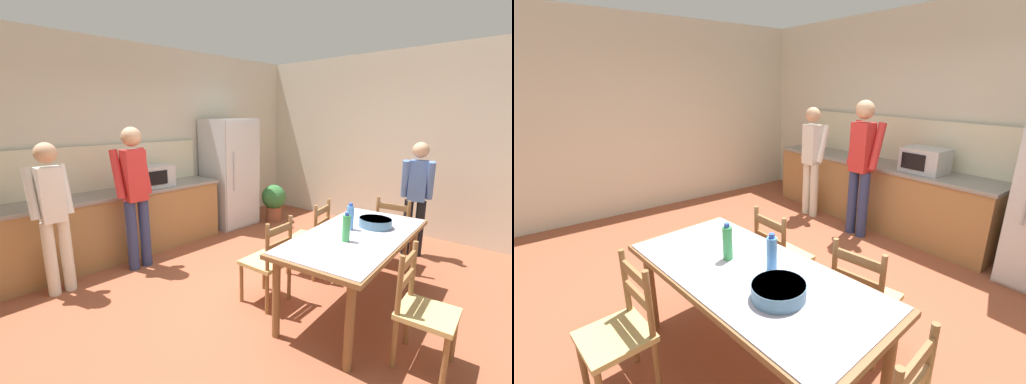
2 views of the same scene
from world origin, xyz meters
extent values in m
plane|color=brown|center=(0.00, 0.00, 0.00)|extent=(8.32, 8.32, 0.00)
cube|color=beige|center=(0.00, 2.66, 1.45)|extent=(6.52, 0.12, 2.90)
cube|color=beige|center=(3.26, 0.00, 1.45)|extent=(0.12, 5.20, 2.90)
cube|color=#9E7042|center=(-0.67, 2.23, 0.43)|extent=(3.29, 0.62, 0.85)
cube|color=gray|center=(-0.67, 2.23, 0.87)|extent=(3.33, 0.66, 0.04)
cube|color=#B7BCC1|center=(-1.41, 2.23, 0.88)|extent=(0.52, 0.38, 0.02)
cube|color=beige|center=(-0.67, 2.54, 1.19)|extent=(3.29, 0.03, 0.60)
cube|color=silver|center=(1.49, 2.20, 0.92)|extent=(0.79, 0.68, 1.84)
cube|color=silver|center=(1.49, 1.85, 0.92)|extent=(0.76, 0.02, 1.76)
cylinder|color=#A5AAB2|center=(1.25, 1.83, 1.01)|extent=(0.02, 0.02, 0.64)
cube|color=#B2B7BC|center=(0.05, 2.21, 1.04)|extent=(0.50, 0.38, 0.30)
cube|color=black|center=(0.00, 2.01, 1.04)|extent=(0.30, 0.01, 0.19)
cylinder|color=brown|center=(-0.33, -1.13, 0.36)|extent=(0.07, 0.07, 0.72)
cylinder|color=brown|center=(1.36, -0.97, 0.36)|extent=(0.07, 0.07, 0.72)
cylinder|color=brown|center=(-0.39, -0.48, 0.36)|extent=(0.07, 0.07, 0.72)
cylinder|color=brown|center=(1.30, -0.32, 0.36)|extent=(0.07, 0.07, 0.72)
cube|color=brown|center=(0.49, -0.73, 0.74)|extent=(1.97, 1.03, 0.04)
cube|color=#B7B2CC|center=(0.49, -0.73, 0.77)|extent=(1.89, 0.99, 0.01)
cylinder|color=green|center=(0.25, -0.75, 0.89)|extent=(0.07, 0.07, 0.24)
cylinder|color=#2D51B2|center=(0.25, -0.75, 1.03)|extent=(0.04, 0.04, 0.03)
cylinder|color=#4C8ED6|center=(0.57, -0.61, 0.89)|extent=(0.07, 0.07, 0.24)
cylinder|color=#2D51B2|center=(0.57, -0.61, 1.03)|extent=(0.04, 0.04, 0.03)
cylinder|color=slate|center=(0.82, -0.76, 0.82)|extent=(0.32, 0.32, 0.09)
cylinder|color=slate|center=(0.82, -0.76, 0.85)|extent=(0.31, 0.31, 0.02)
cylinder|color=olive|center=(0.99, 0.26, 0.21)|extent=(0.04, 0.04, 0.41)
cylinder|color=olive|center=(0.63, 0.20, 0.21)|extent=(0.04, 0.04, 0.41)
cylinder|color=olive|center=(1.05, -0.07, 0.21)|extent=(0.04, 0.04, 0.41)
cylinder|color=olive|center=(0.69, -0.13, 0.21)|extent=(0.04, 0.04, 0.41)
cube|color=tan|center=(0.84, 0.07, 0.43)|extent=(0.48, 0.46, 0.04)
cylinder|color=olive|center=(1.05, -0.07, 0.68)|extent=(0.04, 0.04, 0.46)
cylinder|color=olive|center=(0.69, -0.13, 0.68)|extent=(0.04, 0.04, 0.46)
cube|color=olive|center=(0.87, -0.10, 0.81)|extent=(0.36, 0.08, 0.07)
cube|color=olive|center=(0.87, -0.10, 0.66)|extent=(0.36, 0.08, 0.07)
cylinder|color=olive|center=(1.95, -0.77, 0.21)|extent=(0.04, 0.04, 0.41)
cylinder|color=olive|center=(1.91, -0.41, 0.21)|extent=(0.04, 0.04, 0.41)
cylinder|color=olive|center=(1.61, -0.81, 0.21)|extent=(0.04, 0.04, 0.41)
cylinder|color=olive|center=(1.57, -0.45, 0.21)|extent=(0.04, 0.04, 0.41)
cube|color=tan|center=(1.76, -0.61, 0.43)|extent=(0.45, 0.46, 0.04)
cylinder|color=olive|center=(1.61, -0.81, 0.68)|extent=(0.04, 0.04, 0.46)
cylinder|color=olive|center=(1.57, -0.45, 0.68)|extent=(0.04, 0.04, 0.46)
cube|color=olive|center=(1.59, -0.63, 0.81)|extent=(0.07, 0.36, 0.07)
cube|color=olive|center=(1.59, -0.63, 0.66)|extent=(0.07, 0.36, 0.07)
cylinder|color=olive|center=(0.16, 0.16, 0.21)|extent=(0.04, 0.04, 0.41)
cylinder|color=olive|center=(-0.20, 0.15, 0.21)|extent=(0.04, 0.04, 0.41)
cylinder|color=olive|center=(0.18, -0.18, 0.21)|extent=(0.04, 0.04, 0.41)
cylinder|color=olive|center=(-0.18, -0.19, 0.21)|extent=(0.04, 0.04, 0.41)
cube|color=tan|center=(-0.01, -0.01, 0.43)|extent=(0.44, 0.42, 0.04)
cylinder|color=olive|center=(0.18, -0.18, 0.68)|extent=(0.04, 0.04, 0.46)
cylinder|color=olive|center=(-0.18, -0.19, 0.68)|extent=(0.04, 0.04, 0.46)
cube|color=olive|center=(0.00, -0.18, 0.81)|extent=(0.36, 0.04, 0.07)
cube|color=olive|center=(0.00, -0.18, 0.66)|extent=(0.36, 0.04, 0.07)
cylinder|color=olive|center=(-0.03, -1.71, 0.21)|extent=(0.04, 0.04, 0.41)
cylinder|color=olive|center=(0.33, -1.67, 0.21)|extent=(0.04, 0.04, 0.41)
cylinder|color=olive|center=(-0.06, -1.37, 0.21)|extent=(0.04, 0.04, 0.41)
cylinder|color=olive|center=(0.29, -1.34, 0.21)|extent=(0.04, 0.04, 0.41)
cube|color=tan|center=(0.13, -1.52, 0.43)|extent=(0.46, 0.44, 0.04)
cylinder|color=olive|center=(-0.06, -1.37, 0.68)|extent=(0.04, 0.04, 0.46)
cylinder|color=olive|center=(0.29, -1.34, 0.68)|extent=(0.04, 0.04, 0.46)
cube|color=olive|center=(0.12, -1.35, 0.81)|extent=(0.36, 0.06, 0.07)
cube|color=olive|center=(0.12, -1.35, 0.66)|extent=(0.36, 0.06, 0.07)
cylinder|color=silver|center=(-1.49, 1.70, 0.40)|extent=(0.12, 0.12, 0.80)
cylinder|color=silver|center=(-1.33, 1.70, 0.40)|extent=(0.12, 0.12, 0.80)
cube|color=white|center=(-1.41, 1.70, 1.09)|extent=(0.23, 0.18, 0.57)
sphere|color=tan|center=(-1.41, 1.70, 1.52)|extent=(0.21, 0.21, 0.21)
cylinder|color=white|center=(-1.57, 1.76, 1.11)|extent=(0.09, 0.22, 0.54)
cylinder|color=white|center=(-1.25, 1.76, 1.11)|extent=(0.09, 0.22, 0.54)
cylinder|color=navy|center=(-0.59, 1.68, 0.44)|extent=(0.13, 0.13, 0.87)
cylinder|color=navy|center=(-0.42, 1.68, 0.44)|extent=(0.13, 0.13, 0.87)
cube|color=red|center=(-0.51, 1.68, 1.18)|extent=(0.24, 0.20, 0.62)
sphere|color=tan|center=(-0.51, 1.68, 1.64)|extent=(0.23, 0.23, 0.23)
cylinder|color=red|center=(-0.68, 1.75, 1.21)|extent=(0.10, 0.24, 0.59)
cylinder|color=red|center=(-0.34, 1.75, 1.21)|extent=(0.10, 0.24, 0.59)
cylinder|color=black|center=(2.31, -0.72, 0.38)|extent=(0.12, 0.12, 0.77)
cylinder|color=black|center=(2.26, -0.58, 0.38)|extent=(0.12, 0.12, 0.77)
cube|color=#5175BC|center=(2.28, -0.65, 1.04)|extent=(0.23, 0.26, 0.54)
sphere|color=tan|center=(2.28, -0.65, 1.45)|extent=(0.20, 0.20, 0.20)
cylinder|color=#5175BC|center=(2.27, -0.81, 1.06)|extent=(0.22, 0.14, 0.52)
cylinder|color=#5175BC|center=(2.18, -0.52, 1.06)|extent=(0.22, 0.14, 0.52)
cylinder|color=brown|center=(2.16, 1.76, 0.13)|extent=(0.28, 0.28, 0.26)
sphere|color=#337038|center=(2.16, 1.76, 0.45)|extent=(0.44, 0.44, 0.44)
camera|label=1|loc=(-2.42, -2.19, 1.87)|focal=24.00mm
camera|label=2|loc=(2.12, -1.84, 1.95)|focal=24.00mm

